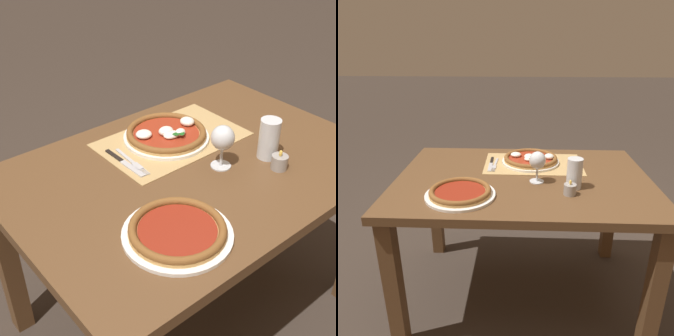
{
  "view_description": "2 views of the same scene",
  "coord_description": "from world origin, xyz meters",
  "views": [
    {
      "loc": [
        0.93,
        0.98,
        1.62
      ],
      "look_at": [
        0.15,
        0.05,
        0.82
      ],
      "focal_mm": 50.0,
      "sensor_mm": 36.0,
      "label": 1
    },
    {
      "loc": [
        0.02,
        1.54,
        1.39
      ],
      "look_at": [
        0.09,
        -0.03,
        0.77
      ],
      "focal_mm": 35.0,
      "sensor_mm": 36.0,
      "label": 2
    }
  ],
  "objects": [
    {
      "name": "dining_table",
      "position": [
        0.0,
        0.0,
        0.63
      ],
      "size": [
        1.27,
        0.89,
        0.74
      ],
      "color": "brown",
      "rests_on": "ground"
    },
    {
      "name": "knife",
      "position": [
        0.18,
        -0.16,
        0.75
      ],
      "size": [
        0.02,
        0.22,
        0.01
      ],
      "color": "black",
      "rests_on": "paper_placemat"
    },
    {
      "name": "pint_glass",
      "position": [
        -0.24,
        0.13,
        0.81
      ],
      "size": [
        0.07,
        0.07,
        0.15
      ],
      "color": "silver",
      "rests_on": "dining_table"
    },
    {
      "name": "fork",
      "position": [
        0.15,
        -0.14,
        0.75
      ],
      "size": [
        0.03,
        0.2,
        0.0
      ],
      "color": "#B7B7BC",
      "rests_on": "paper_placemat"
    },
    {
      "name": "ground_plane",
      "position": [
        0.0,
        0.0,
        0.0
      ],
      "size": [
        24.0,
        24.0,
        0.0
      ],
      "primitive_type": "plane",
      "color": "#382D26"
    },
    {
      "name": "pizza_near",
      "position": [
        -0.04,
        -0.19,
        0.76
      ],
      "size": [
        0.32,
        0.32,
        0.05
      ],
      "color": "white",
      "rests_on": "paper_placemat"
    },
    {
      "name": "pizza_far",
      "position": [
        0.28,
        0.24,
        0.76
      ],
      "size": [
        0.31,
        0.31,
        0.04
      ],
      "color": "white",
      "rests_on": "dining_table"
    },
    {
      "name": "wine_glass",
      "position": [
        -0.07,
        0.07,
        0.85
      ],
      "size": [
        0.08,
        0.08,
        0.16
      ],
      "color": "silver",
      "rests_on": "dining_table"
    },
    {
      "name": "paper_placemat",
      "position": [
        -0.06,
        -0.18,
        0.74
      ],
      "size": [
        0.54,
        0.34,
        0.0
      ],
      "primitive_type": "cube",
      "color": "tan",
      "rests_on": "dining_table"
    },
    {
      "name": "votive_candle",
      "position": [
        -0.21,
        0.2,
        0.76
      ],
      "size": [
        0.06,
        0.06,
        0.07
      ],
      "color": "gray",
      "rests_on": "dining_table"
    }
  ]
}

